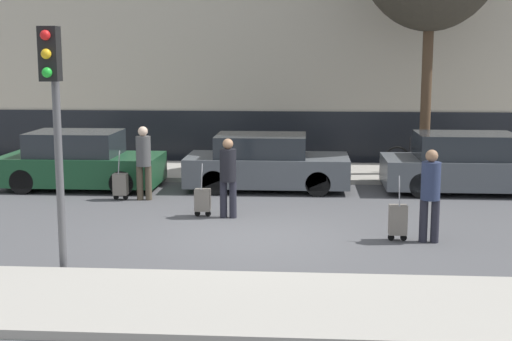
{
  "coord_description": "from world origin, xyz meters",
  "views": [
    {
      "loc": [
        0.98,
        -12.77,
        3.34
      ],
      "look_at": [
        -0.05,
        1.8,
        0.95
      ],
      "focal_mm": 50.0,
      "sensor_mm": 36.0,
      "label": 1
    }
  ],
  "objects_px": {
    "pedestrian_left": "(144,158)",
    "traffic_light": "(54,100)",
    "parked_car_0": "(80,162)",
    "trolley_center": "(203,200)",
    "trolley_right": "(398,220)",
    "pedestrian_right": "(430,190)",
    "trolley_left": "(120,184)",
    "parked_car_1": "(266,164)",
    "parked_bicycle": "(416,159)",
    "parked_car_2": "(470,165)",
    "pedestrian_center": "(228,173)"
  },
  "relations": [
    {
      "from": "pedestrian_center",
      "to": "parked_bicycle",
      "type": "xyz_separation_m",
      "value": [
        4.62,
        5.34,
        -0.44
      ]
    },
    {
      "from": "pedestrian_left",
      "to": "trolley_left",
      "type": "height_order",
      "value": "pedestrian_left"
    },
    {
      "from": "traffic_light",
      "to": "parked_bicycle",
      "type": "distance_m",
      "value": 11.67
    },
    {
      "from": "trolley_left",
      "to": "traffic_light",
      "type": "xyz_separation_m",
      "value": [
        0.51,
        -5.52,
        2.31
      ]
    },
    {
      "from": "pedestrian_center",
      "to": "parked_bicycle",
      "type": "distance_m",
      "value": 7.08
    },
    {
      "from": "pedestrian_left",
      "to": "pedestrian_center",
      "type": "relative_size",
      "value": 1.04
    },
    {
      "from": "parked_car_2",
      "to": "trolley_right",
      "type": "bearing_deg",
      "value": -115.84
    },
    {
      "from": "trolley_left",
      "to": "pedestrian_right",
      "type": "bearing_deg",
      "value": -27.08
    },
    {
      "from": "trolley_left",
      "to": "trolley_center",
      "type": "relative_size",
      "value": 1.04
    },
    {
      "from": "pedestrian_left",
      "to": "parked_bicycle",
      "type": "bearing_deg",
      "value": 24.77
    },
    {
      "from": "parked_car_1",
      "to": "pedestrian_right",
      "type": "bearing_deg",
      "value": -56.76
    },
    {
      "from": "parked_car_0",
      "to": "parked_car_1",
      "type": "relative_size",
      "value": 0.98
    },
    {
      "from": "pedestrian_left",
      "to": "traffic_light",
      "type": "height_order",
      "value": "traffic_light"
    },
    {
      "from": "trolley_right",
      "to": "pedestrian_right",
      "type": "bearing_deg",
      "value": -7.32
    },
    {
      "from": "trolley_center",
      "to": "parked_bicycle",
      "type": "bearing_deg",
      "value": 45.55
    },
    {
      "from": "parked_car_2",
      "to": "pedestrian_right",
      "type": "bearing_deg",
      "value": -110.07
    },
    {
      "from": "parked_car_0",
      "to": "trolley_right",
      "type": "relative_size",
      "value": 3.29
    },
    {
      "from": "parked_car_2",
      "to": "pedestrian_right",
      "type": "relative_size",
      "value": 2.55
    },
    {
      "from": "pedestrian_center",
      "to": "trolley_center",
      "type": "height_order",
      "value": "pedestrian_center"
    },
    {
      "from": "parked_car_1",
      "to": "traffic_light",
      "type": "height_order",
      "value": "traffic_light"
    },
    {
      "from": "trolley_right",
      "to": "parked_bicycle",
      "type": "distance_m",
      "value": 7.09
    },
    {
      "from": "parked_car_2",
      "to": "trolley_right",
      "type": "height_order",
      "value": "parked_car_2"
    },
    {
      "from": "parked_bicycle",
      "to": "parked_car_2",
      "type": "bearing_deg",
      "value": -65.96
    },
    {
      "from": "pedestrian_center",
      "to": "parked_car_1",
      "type": "bearing_deg",
      "value": 87.37
    },
    {
      "from": "trolley_center",
      "to": "parked_bicycle",
      "type": "height_order",
      "value": "trolley_center"
    },
    {
      "from": "parked_car_0",
      "to": "parked_car_2",
      "type": "distance_m",
      "value": 9.65
    },
    {
      "from": "trolley_center",
      "to": "trolley_right",
      "type": "relative_size",
      "value": 0.93
    },
    {
      "from": "trolley_center",
      "to": "traffic_light",
      "type": "relative_size",
      "value": 0.3
    },
    {
      "from": "parked_car_2",
      "to": "trolley_left",
      "type": "bearing_deg",
      "value": -169.36
    },
    {
      "from": "parked_car_1",
      "to": "trolley_left",
      "type": "relative_size",
      "value": 3.48
    },
    {
      "from": "parked_car_2",
      "to": "trolley_left",
      "type": "distance_m",
      "value": 8.42
    },
    {
      "from": "trolley_center",
      "to": "pedestrian_right",
      "type": "distance_m",
      "value": 4.73
    },
    {
      "from": "pedestrian_center",
      "to": "trolley_right",
      "type": "relative_size",
      "value": 1.38
    },
    {
      "from": "pedestrian_left",
      "to": "pedestrian_right",
      "type": "xyz_separation_m",
      "value": [
        5.94,
        -3.36,
        -0.02
      ]
    },
    {
      "from": "trolley_left",
      "to": "parked_car_2",
      "type": "bearing_deg",
      "value": 10.64
    },
    {
      "from": "traffic_light",
      "to": "parked_bicycle",
      "type": "xyz_separation_m",
      "value": [
        6.8,
        9.24,
        -2.18
      ]
    },
    {
      "from": "pedestrian_right",
      "to": "trolley_right",
      "type": "height_order",
      "value": "pedestrian_right"
    },
    {
      "from": "pedestrian_center",
      "to": "traffic_light",
      "type": "height_order",
      "value": "traffic_light"
    },
    {
      "from": "trolley_left",
      "to": "traffic_light",
      "type": "distance_m",
      "value": 6.01
    },
    {
      "from": "parked_car_1",
      "to": "trolley_right",
      "type": "height_order",
      "value": "parked_car_1"
    },
    {
      "from": "parked_car_1",
      "to": "parked_car_2",
      "type": "distance_m",
      "value": 4.99
    },
    {
      "from": "trolley_center",
      "to": "trolley_right",
      "type": "xyz_separation_m",
      "value": [
        3.8,
        -1.7,
        0.04
      ]
    },
    {
      "from": "parked_car_0",
      "to": "trolley_center",
      "type": "distance_m",
      "value": 4.59
    },
    {
      "from": "parked_car_2",
      "to": "traffic_light",
      "type": "height_order",
      "value": "traffic_light"
    },
    {
      "from": "parked_car_1",
      "to": "parked_bicycle",
      "type": "xyz_separation_m",
      "value": [
        4.03,
        2.13,
        -0.15
      ]
    },
    {
      "from": "parked_car_0",
      "to": "traffic_light",
      "type": "height_order",
      "value": "traffic_light"
    },
    {
      "from": "trolley_center",
      "to": "parked_car_2",
      "type": "bearing_deg",
      "value": 26.87
    },
    {
      "from": "parked_bicycle",
      "to": "trolley_right",
      "type": "bearing_deg",
      "value": -101.07
    },
    {
      "from": "pedestrian_right",
      "to": "traffic_light",
      "type": "xyz_separation_m",
      "value": [
        -5.98,
        -2.2,
        1.72
      ]
    },
    {
      "from": "trolley_center",
      "to": "trolley_left",
      "type": "bearing_deg",
      "value": 144.06
    }
  ]
}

